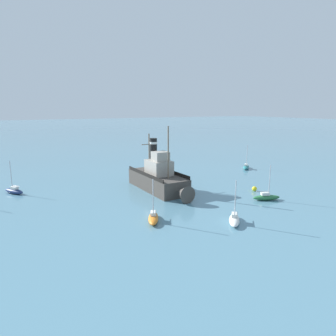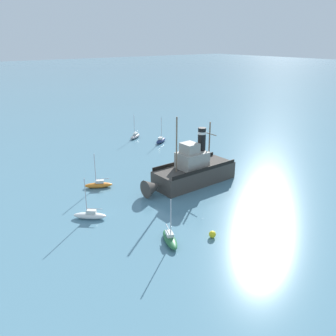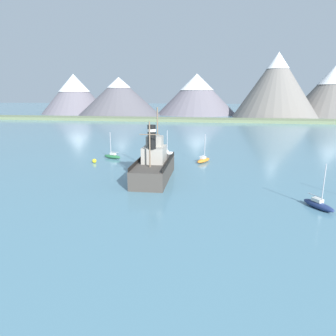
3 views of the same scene
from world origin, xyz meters
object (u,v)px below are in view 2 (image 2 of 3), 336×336
(old_tugboat, at_px, (191,171))
(sailboat_navy, at_px, (161,140))
(sailboat_orange, at_px, (99,185))
(sailboat_grey, at_px, (135,136))
(sailboat_green, at_px, (170,239))
(mooring_buoy, at_px, (212,234))
(sailboat_white, at_px, (90,215))

(old_tugboat, relative_size, sailboat_navy, 2.95)
(sailboat_orange, relative_size, sailboat_grey, 1.00)
(old_tugboat, height_order, sailboat_green, old_tugboat)
(sailboat_green, height_order, sailboat_grey, same)
(sailboat_orange, height_order, mooring_buoy, sailboat_orange)
(sailboat_navy, height_order, sailboat_grey, same)
(old_tugboat, relative_size, sailboat_orange, 2.95)
(old_tugboat, xyz_separation_m, sailboat_grey, (25.22, -6.69, -1.40))
(sailboat_orange, distance_m, sailboat_white, 8.91)
(sailboat_grey, distance_m, mooring_buoy, 40.12)
(sailboat_grey, height_order, sailboat_white, same)
(sailboat_orange, distance_m, mooring_buoy, 19.18)
(old_tugboat, distance_m, mooring_buoy, 14.51)
(sailboat_orange, distance_m, sailboat_grey, 25.67)
(old_tugboat, height_order, sailboat_white, old_tugboat)
(sailboat_orange, xyz_separation_m, sailboat_navy, (12.83, -20.01, 0.00))
(sailboat_orange, bearing_deg, sailboat_green, 177.64)
(sailboat_orange, relative_size, sailboat_white, 1.00)
(sailboat_white, height_order, mooring_buoy, sailboat_white)
(sailboat_navy, bearing_deg, sailboat_white, 129.21)
(sailboat_orange, height_order, sailboat_grey, same)
(old_tugboat, height_order, sailboat_orange, old_tugboat)
(sailboat_green, xyz_separation_m, sailboat_white, (9.51, 4.17, 0.00))
(old_tugboat, bearing_deg, sailboat_orange, 58.91)
(old_tugboat, xyz_separation_m, mooring_buoy, (-12.24, 7.65, -1.46))
(sailboat_grey, xyz_separation_m, mooring_buoy, (-37.46, 14.35, -0.06))
(sailboat_green, bearing_deg, sailboat_white, 23.68)
(sailboat_grey, relative_size, sailboat_white, 1.00)
(sailboat_white, bearing_deg, sailboat_grey, -40.91)
(sailboat_green, relative_size, mooring_buoy, 6.69)
(sailboat_white, bearing_deg, sailboat_navy, -50.79)
(sailboat_orange, xyz_separation_m, sailboat_grey, (18.58, -17.70, 0.00))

